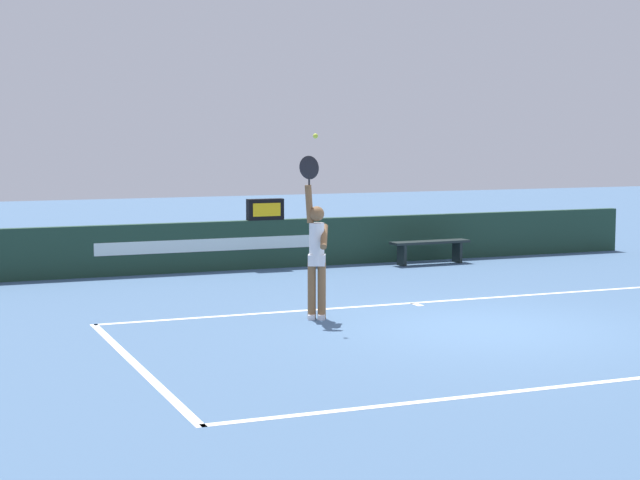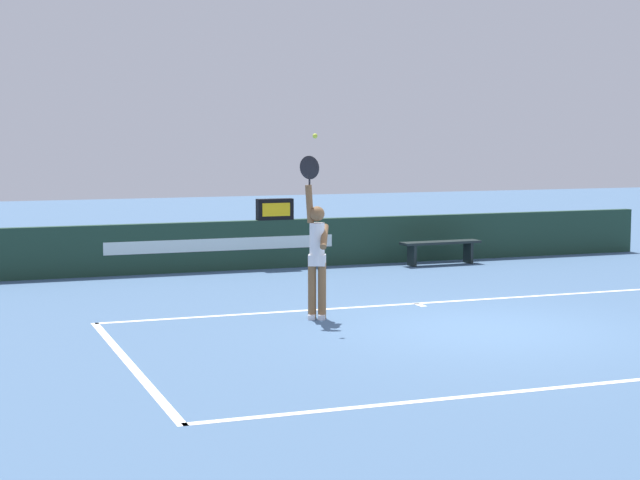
% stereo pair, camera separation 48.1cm
% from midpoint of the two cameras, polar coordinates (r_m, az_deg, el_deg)
% --- Properties ---
extents(ground_plane, '(60.00, 60.00, 0.00)m').
position_cam_midpoint_polar(ground_plane, '(14.72, 10.04, -4.79)').
color(ground_plane, '#405E82').
extents(court_lines, '(10.15, 5.60, 0.00)m').
position_cam_midpoint_polar(court_lines, '(14.36, 10.89, -5.06)').
color(court_lines, white).
rests_on(court_lines, ground).
extents(back_wall, '(15.37, 0.19, 0.96)m').
position_cam_midpoint_polar(back_wall, '(21.15, 0.09, -0.14)').
color(back_wall, '#1C382A').
rests_on(back_wall, ground).
extents(speed_display, '(0.73, 0.20, 0.42)m').
position_cam_midpoint_polar(speed_display, '(20.84, -1.81, 1.68)').
color(speed_display, black).
rests_on(speed_display, back_wall).
extents(tennis_player, '(0.47, 0.48, 2.38)m').
position_cam_midpoint_polar(tennis_player, '(15.15, 0.73, -0.65)').
color(tennis_player, brown).
rests_on(tennis_player, ground).
extents(tennis_ball, '(0.07, 0.07, 0.07)m').
position_cam_midpoint_polar(tennis_ball, '(14.72, 0.67, 5.67)').
color(tennis_ball, '#C9E13A').
extents(courtside_bench_near, '(1.72, 0.40, 0.48)m').
position_cam_midpoint_polar(courtside_bench_near, '(21.60, 7.19, -0.35)').
color(courtside_bench_near, black).
rests_on(courtside_bench_near, ground).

